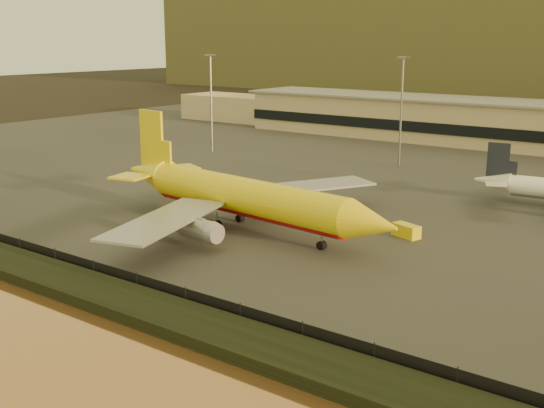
{
  "coord_description": "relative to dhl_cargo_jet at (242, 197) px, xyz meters",
  "views": [
    {
      "loc": [
        61.07,
        -64.89,
        29.83
      ],
      "look_at": [
        3.48,
        12.0,
        6.31
      ],
      "focal_mm": 45.0,
      "sensor_mm": 36.0,
      "label": 1
    }
  ],
  "objects": [
    {
      "name": "ground",
      "position": [
        5.43,
        -15.95,
        -5.34
      ],
      "size": [
        900.0,
        900.0,
        0.0
      ],
      "primitive_type": "plane",
      "color": "black",
      "rests_on": "ground"
    },
    {
      "name": "embankment",
      "position": [
        5.43,
        -32.95,
        -4.64
      ],
      "size": [
        320.0,
        7.0,
        1.4
      ],
      "primitive_type": "cube",
      "color": "black",
      "rests_on": "ground"
    },
    {
      "name": "tarmac",
      "position": [
        5.43,
        79.05,
        -5.24
      ],
      "size": [
        320.0,
        220.0,
        0.2
      ],
      "primitive_type": "cube",
      "color": "#2D2D2D",
      "rests_on": "ground"
    },
    {
      "name": "perimeter_fence",
      "position": [
        5.43,
        -28.95,
        -4.04
      ],
      "size": [
        300.0,
        0.05,
        2.2
      ],
      "primitive_type": "cube",
      "color": "black",
      "rests_on": "tarmac"
    },
    {
      "name": "terminal_building",
      "position": [
        -9.09,
        109.6,
        0.91
      ],
      "size": [
        202.0,
        25.0,
        12.6
      ],
      "color": "tan",
      "rests_on": "tarmac"
    },
    {
      "name": "apron_light_masts",
      "position": [
        20.43,
        59.05,
        10.36
      ],
      "size": [
        152.2,
        12.2,
        25.4
      ],
      "color": "slate",
      "rests_on": "tarmac"
    },
    {
      "name": "dhl_cargo_jet",
      "position": [
        0.0,
        0.0,
        0.0
      ],
      "size": [
        57.67,
        56.17,
        17.22
      ],
      "rotation": [
        0.0,
        0.0,
        -0.11
      ],
      "color": "yellow",
      "rests_on": "tarmac"
    },
    {
      "name": "gse_vehicle_yellow",
      "position": [
        23.04,
        11.37,
        -4.15
      ],
      "size": [
        4.82,
        3.28,
        1.99
      ],
      "primitive_type": "cube",
      "rotation": [
        0.0,
        0.0,
        -0.32
      ],
      "color": "yellow",
      "rests_on": "tarmac"
    },
    {
      "name": "gse_vehicle_white",
      "position": [
        -17.72,
        13.11,
        -4.29
      ],
      "size": [
        4.01,
        2.26,
        1.71
      ],
      "primitive_type": "cube",
      "rotation": [
        0.0,
        0.0,
        0.15
      ],
      "color": "white",
      "rests_on": "tarmac"
    }
  ]
}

